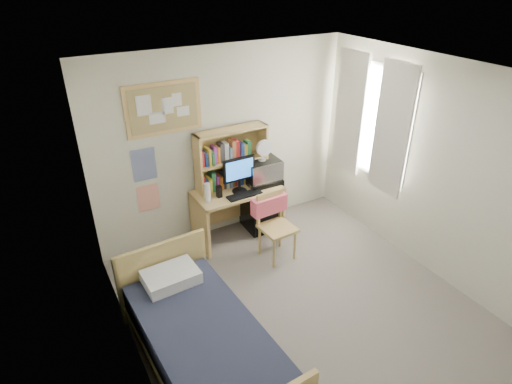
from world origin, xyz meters
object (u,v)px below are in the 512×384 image
desk_chair (278,228)px  bed (205,348)px  microwave (262,169)px  monitor (239,175)px  desk_fan (262,151)px  speaker_left (219,192)px  desk (238,213)px  bulletin_board (163,108)px  mini_fridge (261,202)px  speaker_right (259,181)px

desk_chair → bed: desk_chair is taller
microwave → desk_chair: bearing=-102.6°
monitor → desk_fan: desk_fan is taller
microwave → desk_fan: bearing=1.5°
monitor → speaker_left: 0.34m
bed → monitor: size_ratio=4.03×
desk → speaker_left: (-0.30, -0.06, 0.45)m
bed → microwave: size_ratio=4.12×
desk_fan → monitor: bearing=-164.8°
bulletin_board → monitor: bulletin_board is taller
bed → monitor: monitor is taller
desk_chair → monitor: (-0.22, 0.63, 0.54)m
mini_fridge → speaker_left: bearing=-168.6°
desk → speaker_left: bearing=-168.7°
bed → desk_fan: size_ratio=7.11×
bed → desk_fan: desk_fan is taller
monitor → bed: bearing=-126.8°
bed → desk_fan: 2.73m
desk → desk_chair: desk_chair is taller
desk → speaker_left: 0.55m
monitor → microwave: (0.40, 0.10, -0.04)m
mini_fridge → speaker_right: 0.45m
bulletin_board → speaker_right: bearing=-17.9°
bed → speaker_left: bearing=57.8°
mini_fridge → bed: bearing=-130.2°
speaker_right → mini_fridge: bearing=46.7°
desk_chair → bed: 1.94m
bulletin_board → speaker_left: (0.51, -0.37, -1.09)m
bulletin_board → desk_fan: 1.43m
bed → speaker_left: size_ratio=12.30×
bulletin_board → microwave: bulletin_board is taller
speaker_left → microwave: size_ratio=0.34×
mini_fridge → monitor: (-0.40, -0.12, 0.58)m
microwave → desk: bearing=-173.0°
mini_fridge → monitor: monitor is taller
desk → monitor: bearing=-90.0°
monitor → speaker_left: bearing=-180.0°
bulletin_board → desk_chair: 2.05m
bulletin_board → desk_chair: bulletin_board is taller
mini_fridge → desk_fan: size_ratio=2.95×
speaker_left → speaker_right: 0.60m
speaker_left → speaker_right: (0.60, 0.01, 0.01)m
desk_chair → speaker_left: bearing=126.5°
speaker_right → monitor: bearing=-180.0°
mini_fridge → desk_fan: bearing=-90.0°
speaker_left → mini_fridge: bearing=9.1°
bed → speaker_right: 2.49m
speaker_left → bulletin_board: bearing=143.5°
bed → speaker_right: speaker_right is taller
desk → speaker_right: 0.55m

